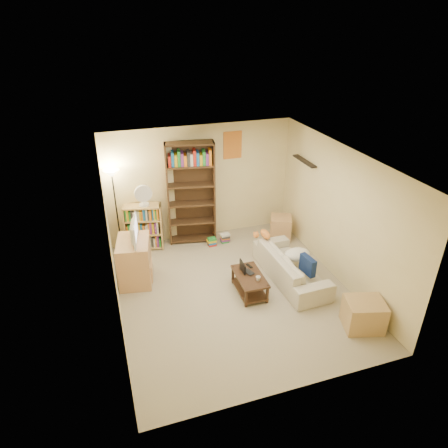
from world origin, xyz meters
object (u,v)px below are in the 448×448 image
at_px(mug, 258,279).
at_px(desk_fan, 143,195).
at_px(coffee_table, 250,282).
at_px(tabby_cat, 264,234).
at_px(floor_lamp, 113,188).
at_px(end_cabinet, 364,314).
at_px(sofa, 291,266).
at_px(laptop, 249,270).
at_px(short_bookshelf, 144,227).
at_px(television, 131,231).
at_px(side_table, 281,227).
at_px(tall_bookshelf, 191,191).
at_px(tv_stand, 135,261).

xyz_separation_m(mug, desk_fan, (-1.58, 2.28, 0.83)).
xyz_separation_m(coffee_table, desk_fan, (-1.50, 2.10, 1.00)).
xyz_separation_m(tabby_cat, floor_lamp, (-2.68, 1.26, 0.83)).
height_order(coffee_table, end_cabinet, end_cabinet).
bearing_deg(sofa, laptop, 90.02).
height_order(tabby_cat, coffee_table, tabby_cat).
bearing_deg(short_bookshelf, sofa, -26.47).
height_order(desk_fan, floor_lamp, floor_lamp).
bearing_deg(television, sofa, -96.60).
bearing_deg(desk_fan, sofa, -38.78).
height_order(sofa, short_bookshelf, short_bookshelf).
bearing_deg(side_table, television, -168.77).
height_order(tabby_cat, floor_lamp, floor_lamp).
height_order(desk_fan, side_table, desk_fan).
height_order(tabby_cat, tall_bookshelf, tall_bookshelf).
distance_m(television, desk_fan, 1.17).
bearing_deg(floor_lamp, sofa, -33.76).
xyz_separation_m(mug, floor_lamp, (-2.14, 2.33, 1.04)).
relative_size(mug, end_cabinet, 0.18).
bearing_deg(tall_bookshelf, sofa, -44.51).
bearing_deg(television, desk_fan, -9.21).
bearing_deg(side_table, tall_bookshelf, 165.27).
distance_m(sofa, tabby_cat, 0.84).
distance_m(laptop, desk_fan, 2.63).
bearing_deg(side_table, floor_lamp, 171.78).
height_order(laptop, tv_stand, tv_stand).
height_order(floor_lamp, side_table, floor_lamp).
relative_size(short_bookshelf, desk_fan, 2.18).
relative_size(laptop, short_bookshelf, 0.36).
bearing_deg(tv_stand, sofa, -6.60).
xyz_separation_m(tall_bookshelf, side_table, (1.89, -0.50, -0.92)).
distance_m(tabby_cat, laptop, 0.98).
distance_m(coffee_table, end_cabinet, 1.97).
xyz_separation_m(desk_fan, floor_lamp, (-0.55, 0.05, 0.22)).
bearing_deg(short_bookshelf, laptop, -39.30).
height_order(tall_bookshelf, side_table, tall_bookshelf).
height_order(television, tall_bookshelf, tall_bookshelf).
xyz_separation_m(sofa, desk_fan, (-2.40, 1.93, 0.96)).
height_order(sofa, mug, sofa).
relative_size(sofa, end_cabinet, 3.22).
height_order(mug, tall_bookshelf, tall_bookshelf).
distance_m(sofa, tall_bookshelf, 2.58).
relative_size(tabby_cat, television, 0.60).
height_order(laptop, desk_fan, desk_fan).
distance_m(sofa, television, 3.00).
distance_m(tabby_cat, desk_fan, 2.53).
relative_size(tall_bookshelf, floor_lamp, 1.22).
distance_m(coffee_table, tall_bookshelf, 2.40).
xyz_separation_m(sofa, mug, (-0.82, -0.36, 0.13)).
height_order(laptop, tall_bookshelf, tall_bookshelf).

